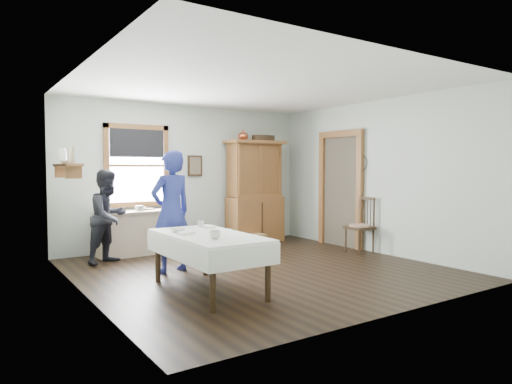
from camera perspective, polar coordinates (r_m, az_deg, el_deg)
room at (r=6.71m, az=0.47°, el=1.68°), size 5.01×5.01×2.70m
window at (r=8.49m, az=-14.65°, el=3.78°), size 1.18×0.07×1.48m
doorway at (r=8.93m, az=10.52°, el=0.75°), size 0.09×1.14×2.22m
wall_shelf at (r=7.23m, az=-22.56°, el=3.31°), size 0.24×1.00×0.44m
framed_picture at (r=8.92m, az=-7.62°, el=3.26°), size 0.30×0.04×0.40m
rug_beater at (r=8.54m, az=13.11°, el=4.36°), size 0.01×0.27×0.27m
work_counter at (r=8.23m, az=-14.79°, el=-4.93°), size 1.38×0.61×0.77m
china_hutch at (r=9.29m, az=-0.12°, el=0.07°), size 1.21×0.58×2.06m
dining_table at (r=5.67m, az=-5.96°, el=-8.77°), size 0.93×1.76×0.70m
spindle_chair at (r=8.33m, az=12.81°, el=-4.03°), size 0.47×0.47×0.99m
pail at (r=8.53m, az=-3.83°, el=-6.07°), size 0.35×0.35×0.32m
wicker_basket at (r=8.90m, az=-0.06°, el=-6.01°), size 0.40×0.30×0.22m
woman_blue at (r=6.69m, az=-10.56°, el=-2.97°), size 0.65×0.49×1.63m
figure_dark at (r=7.59m, az=-17.95°, el=-3.34°), size 0.84×0.79×1.37m
table_cup_a at (r=5.22m, az=-5.16°, el=-5.34°), size 0.14×0.14×0.10m
table_cup_b at (r=6.28m, az=-6.91°, el=-3.97°), size 0.12×0.12×0.09m
table_bowl at (r=5.85m, az=-9.79°, el=-4.70°), size 0.24×0.24×0.05m
counter_book at (r=8.31m, az=-14.01°, el=-2.11°), size 0.23×0.26×0.02m
counter_bowl at (r=8.23m, az=-14.27°, el=-2.03°), size 0.24×0.24×0.06m
shelf_bowl at (r=7.24m, az=-22.58°, el=3.50°), size 0.22×0.22×0.05m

